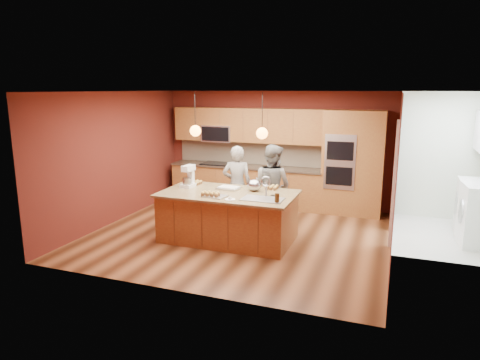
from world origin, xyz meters
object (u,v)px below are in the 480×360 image
at_px(person_left, 237,185).
at_px(person_right, 272,187).
at_px(island, 229,216).
at_px(mixing_bowl, 254,185).
at_px(stand_mixer, 188,178).

height_order(person_left, person_right, person_right).
bearing_deg(island, mixing_bowl, 36.98).
bearing_deg(mixing_bowl, stand_mixer, -174.39).
height_order(person_left, stand_mixer, person_left).
height_order(stand_mixer, mixing_bowl, stand_mixer).
bearing_deg(island, person_left, 101.60).
xyz_separation_m(person_left, stand_mixer, (-0.71, -0.77, 0.26)).
xyz_separation_m(island, person_right, (0.55, 0.94, 0.39)).
distance_m(person_left, mixing_bowl, 0.89).
xyz_separation_m(person_right, mixing_bowl, (-0.16, -0.65, 0.16)).
distance_m(person_left, person_right, 0.74).
height_order(person_right, mixing_bowl, person_right).
xyz_separation_m(person_left, mixing_bowl, (0.58, -0.65, 0.19)).
bearing_deg(island, stand_mixer, 169.55).
bearing_deg(person_right, stand_mixer, 47.69).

